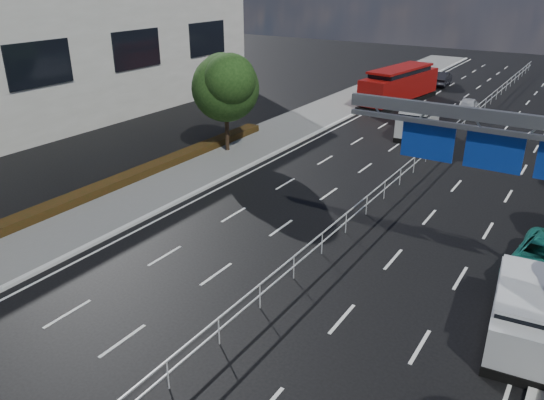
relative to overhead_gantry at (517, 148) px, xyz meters
The scene contains 12 objects.
ground 13.34m from the overhead_gantry, 123.84° to the right, with size 160.00×160.00×0.00m, color black.
kerb_near 19.48m from the overhead_gantry, 147.44° to the right, with size 0.25×140.00×0.15m, color silver.
median_fence 15.04m from the overhead_gantry, 118.43° to the left, with size 0.05×85.00×1.02m.
hedge_near 21.32m from the overhead_gantry, 165.85° to the right, with size 1.00×36.00×0.44m, color black.
overhead_gantry is the anchor object (origin of this frame).
near_building 37.59m from the overhead_gantry, 167.79° to the left, with size 12.00×38.00×10.00m, color beige.
near_tree_back 20.31m from the overhead_gantry, 157.03° to the left, with size 4.84×4.51×6.69m.
white_minivan 21.17m from the overhead_gantry, 116.28° to the left, with size 2.39×4.97×2.11m.
red_bus 32.05m from the overhead_gantry, 116.59° to the left, with size 4.06×11.11×3.24m.
near_car_silver 29.25m from the overhead_gantry, 105.57° to the left, with size 1.61×4.00×1.36m, color #B6B8BE.
near_car_dark 41.21m from the overhead_gantry, 108.86° to the left, with size 1.55×4.43×1.46m, color black.
silver_minivan 5.64m from the overhead_gantry, 61.46° to the right, with size 2.60×5.11×2.04m.
Camera 1 is at (9.04, -9.35, 11.21)m, focal length 35.00 mm.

